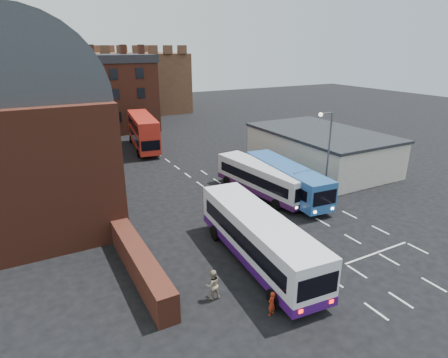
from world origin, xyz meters
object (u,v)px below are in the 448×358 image
bus_white_inbound (262,177)px  pedestrian_beige (213,285)px  bus_red_double (143,132)px  bus_white_outbound (258,235)px  bus_blue (286,178)px  pedestrian_red (272,303)px  street_lamp (327,148)px

bus_white_inbound → pedestrian_beige: (-11.20, -11.78, -0.86)m
bus_red_double → pedestrian_beige: bus_red_double is taller
bus_red_double → bus_white_outbound: bearing=94.7°
bus_red_double → pedestrian_beige: (-6.38, -33.46, -1.55)m
bus_white_inbound → bus_blue: bus_blue is taller
bus_white_outbound → pedestrian_beige: (-4.31, -1.94, -1.09)m
bus_red_double → pedestrian_red: bearing=91.7°
bus_blue → pedestrian_red: bus_blue is taller
bus_red_double → bus_blue: bearing=114.4°
bus_white_outbound → bus_white_inbound: bus_white_outbound is taller
pedestrian_red → pedestrian_beige: size_ratio=0.79×
bus_white_outbound → bus_red_double: bus_red_double is taller
bus_red_double → street_lamp: bearing=118.3°
street_lamp → pedestrian_red: street_lamp is taller
pedestrian_red → bus_red_double: bearing=-115.3°
bus_white_inbound → street_lamp: 6.54m
pedestrian_red → pedestrian_beige: pedestrian_beige is taller
bus_blue → bus_white_outbound: bearing=48.5°
bus_white_outbound → street_lamp: size_ratio=1.53×
bus_white_inbound → bus_white_outbound: bearing=48.5°
bus_white_inbound → bus_red_double: size_ratio=0.94×
bus_blue → pedestrian_beige: size_ratio=6.34×
bus_white_outbound → bus_red_double: 31.59m
pedestrian_red → bus_white_inbound: bearing=-140.6°
street_lamp → pedestrian_red: (-13.44, -10.81, -4.24)m
bus_white_outbound → bus_white_inbound: 12.01m
bus_blue → pedestrian_red: 17.04m
bus_white_outbound → pedestrian_beige: 4.85m
bus_white_outbound → bus_blue: (8.69, 8.40, -0.17)m
bus_white_inbound → pedestrian_red: bearing=51.4°
street_lamp → pedestrian_red: size_ratio=5.76×
bus_red_double → pedestrian_red: size_ratio=8.31×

